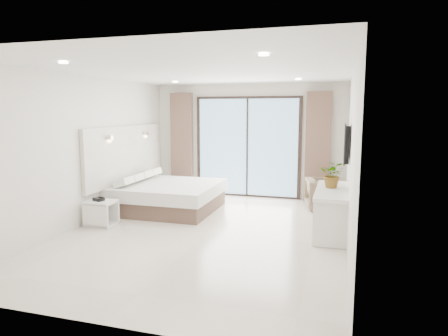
{
  "coord_description": "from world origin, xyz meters",
  "views": [
    {
      "loc": [
        2.15,
        -6.25,
        2.07
      ],
      "look_at": [
        0.2,
        0.4,
        1.07
      ],
      "focal_mm": 32.0,
      "sensor_mm": 36.0,
      "label": 1
    }
  ],
  "objects_px": {
    "bed": "(168,196)",
    "armchair": "(324,192)",
    "console_desk": "(332,201)",
    "nightstand": "(101,213)"
  },
  "relations": [
    {
      "from": "nightstand",
      "to": "armchair",
      "type": "bearing_deg",
      "value": 32.8
    },
    {
      "from": "nightstand",
      "to": "console_desk",
      "type": "height_order",
      "value": "console_desk"
    },
    {
      "from": "armchair",
      "to": "console_desk",
      "type": "bearing_deg",
      "value": 173.54
    },
    {
      "from": "console_desk",
      "to": "armchair",
      "type": "xyz_separation_m",
      "value": [
        -0.19,
        1.71,
        -0.21
      ]
    },
    {
      "from": "bed",
      "to": "nightstand",
      "type": "bearing_deg",
      "value": -115.13
    },
    {
      "from": "bed",
      "to": "armchair",
      "type": "distance_m",
      "value": 3.31
    },
    {
      "from": "nightstand",
      "to": "armchair",
      "type": "height_order",
      "value": "armchair"
    },
    {
      "from": "bed",
      "to": "nightstand",
      "type": "relative_size",
      "value": 3.98
    },
    {
      "from": "bed",
      "to": "armchair",
      "type": "bearing_deg",
      "value": 17.56
    },
    {
      "from": "bed",
      "to": "nightstand",
      "type": "height_order",
      "value": "bed"
    }
  ]
}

